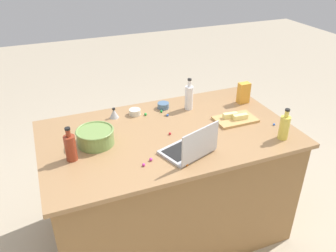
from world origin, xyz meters
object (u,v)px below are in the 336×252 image
at_px(butter_stick_left, 230,115).
at_px(candy_bag, 244,93).
at_px(cutting_board, 235,119).
at_px(ramekin_small, 135,112).
at_px(ramekin_medium, 163,106).
at_px(bottle_vinegar, 189,97).
at_px(bottle_oil, 284,127).
at_px(bottle_soy, 70,147).
at_px(butter_stick_right, 240,117).
at_px(kitchen_timer, 114,113).
at_px(laptop, 191,148).
at_px(mixing_bowl_large, 95,136).

bearing_deg(butter_stick_left, candy_bag, -138.50).
height_order(cutting_board, candy_bag, candy_bag).
xyz_separation_m(ramekin_small, ramekin_medium, (-0.24, -0.02, 0.00)).
distance_m(bottle_vinegar, ramekin_small, 0.43).
relative_size(bottle_vinegar, candy_bag, 1.48).
relative_size(bottle_oil, cutting_board, 0.73).
bearing_deg(butter_stick_left, ramekin_small, -28.43).
height_order(bottle_soy, butter_stick_left, bottle_soy).
relative_size(ramekin_medium, candy_bag, 0.53).
bearing_deg(ramekin_medium, butter_stick_right, 137.61).
distance_m(bottle_vinegar, ramekin_medium, 0.22).
height_order(ramekin_medium, candy_bag, candy_bag).
xyz_separation_m(bottle_soy, kitchen_timer, (-0.37, -0.44, -0.05)).
bearing_deg(laptop, cutting_board, -150.64).
xyz_separation_m(mixing_bowl_large, kitchen_timer, (-0.20, -0.32, -0.02)).
xyz_separation_m(laptop, bottle_soy, (0.70, -0.22, 0.04)).
bearing_deg(ramekin_medium, bottle_vinegar, 155.32).
relative_size(mixing_bowl_large, butter_stick_right, 2.25).
bearing_deg(cutting_board, candy_bag, -131.93).
relative_size(laptop, butter_stick_right, 3.33).
xyz_separation_m(bottle_vinegar, candy_bag, (-0.46, 0.06, -0.02)).
bearing_deg(bottle_oil, cutting_board, -64.27).
distance_m(laptop, cutting_board, 0.57).
relative_size(mixing_bowl_large, kitchen_timer, 3.22).
bearing_deg(mixing_bowl_large, kitchen_timer, -122.47).
bearing_deg(butter_stick_right, ramekin_medium, -42.39).
distance_m(mixing_bowl_large, kitchen_timer, 0.38).
distance_m(bottle_vinegar, bottle_soy, 1.02).
xyz_separation_m(butter_stick_left, ramekin_small, (0.63, -0.34, -0.01)).
bearing_deg(mixing_bowl_large, laptop, 147.14).
bearing_deg(bottle_oil, bottle_soy, -11.51).
relative_size(bottle_oil, ramekin_small, 2.50).
height_order(laptop, butter_stick_right, laptop).
relative_size(laptop, mixing_bowl_large, 1.48).
height_order(bottle_vinegar, butter_stick_left, bottle_vinegar).
height_order(mixing_bowl_large, bottle_vinegar, bottle_vinegar).
xyz_separation_m(bottle_oil, butter_stick_right, (0.14, -0.31, -0.05)).
xyz_separation_m(butter_stick_right, kitchen_timer, (0.85, -0.40, -0.00)).
bearing_deg(laptop, butter_stick_right, -153.85).
bearing_deg(bottle_vinegar, ramekin_medium, -24.68).
bearing_deg(bottle_vinegar, kitchen_timer, -7.37).
bearing_deg(butter_stick_right, cutting_board, -40.68).
bearing_deg(bottle_vinegar, mixing_bowl_large, 17.15).
distance_m(bottle_vinegar, bottle_oil, 0.75).
distance_m(butter_stick_right, ramekin_small, 0.79).
xyz_separation_m(bottle_soy, bottle_oil, (-1.35, 0.28, -0.00)).
distance_m(ramekin_small, ramekin_medium, 0.24).
xyz_separation_m(laptop, butter_stick_right, (-0.52, -0.26, -0.01)).
bearing_deg(bottle_vinegar, butter_stick_right, 129.25).
bearing_deg(mixing_bowl_large, bottle_vinegar, -162.85).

